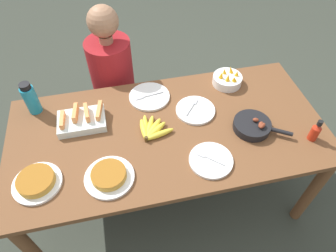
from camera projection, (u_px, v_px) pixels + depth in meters
ground_plane at (168, 192)px, 2.32m from camera, size 14.00×14.00×0.00m
dining_table at (168, 139)px, 1.82m from camera, size 1.85×0.89×0.75m
banana_bunch at (151, 130)px, 1.73m from camera, size 0.19×0.21×0.04m
melon_tray at (82, 120)px, 1.76m from camera, size 0.28×0.19×0.10m
skillet at (253, 126)px, 1.73m from camera, size 0.31×0.24×0.08m
frittata_plate_center at (36, 182)px, 1.50m from camera, size 0.25×0.25×0.05m
frittata_plate_side at (109, 176)px, 1.52m from camera, size 0.26×0.26×0.05m
empty_plate_near_front at (195, 110)px, 1.84m from camera, size 0.24×0.24×0.02m
empty_plate_far_left at (149, 97)px, 1.92m from camera, size 0.26×0.26×0.02m
empty_plate_far_right at (211, 160)px, 1.60m from camera, size 0.24×0.24×0.02m
fruit_bowl_mango at (227, 79)px, 1.99m from camera, size 0.19×0.19×0.11m
water_bottle at (31, 99)px, 1.78m from camera, size 0.08×0.08×0.21m
hot_sauce_bottle at (315, 131)px, 1.66m from camera, size 0.05×0.05×0.15m
person_figure at (116, 93)px, 2.31m from camera, size 0.34×0.34×1.21m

